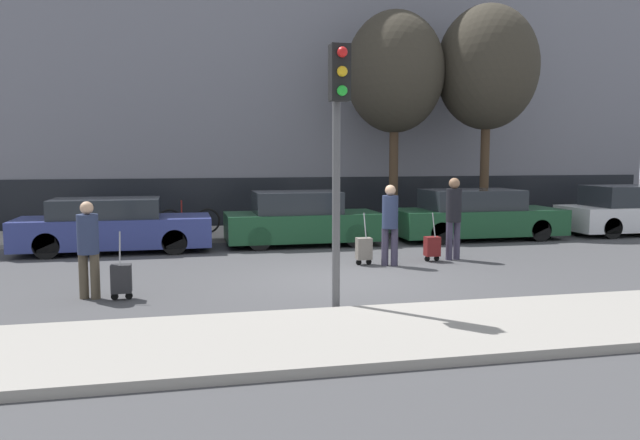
% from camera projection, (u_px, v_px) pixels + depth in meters
% --- Properties ---
extents(ground_plane, '(80.00, 80.00, 0.00)m').
position_uv_depth(ground_plane, '(345.00, 279.00, 11.80)').
color(ground_plane, '#424244').
extents(sidewalk_near, '(28.00, 2.50, 0.12)m').
position_uv_depth(sidewalk_near, '(420.00, 331.00, 8.15)').
color(sidewalk_near, gray).
rests_on(sidewalk_near, ground_plane).
extents(sidewalk_far, '(28.00, 3.00, 0.12)m').
position_uv_depth(sidewalk_far, '(285.00, 232.00, 18.58)').
color(sidewalk_far, gray).
rests_on(sidewalk_far, ground_plane).
extents(building_facade, '(28.00, 2.10, 12.48)m').
position_uv_depth(building_facade, '(268.00, 40.00, 21.06)').
color(building_facade, slate).
rests_on(building_facade, ground_plane).
extents(parked_car_0, '(4.56, 1.71, 1.30)m').
position_uv_depth(parked_car_0, '(113.00, 226.00, 15.09)').
color(parked_car_0, navy).
rests_on(parked_car_0, ground_plane).
extents(parked_car_1, '(3.99, 1.72, 1.40)m').
position_uv_depth(parked_car_1, '(301.00, 220.00, 16.26)').
color(parked_car_1, '#194728').
rests_on(parked_car_1, ground_plane).
extents(parked_car_2, '(4.69, 1.82, 1.39)m').
position_uv_depth(parked_car_2, '(476.00, 216.00, 17.38)').
color(parked_car_2, '#194728').
rests_on(parked_car_2, ground_plane).
extents(parked_car_3, '(4.04, 1.76, 1.44)m').
position_uv_depth(parked_car_3, '(630.00, 212.00, 18.46)').
color(parked_car_3, silver).
rests_on(parked_car_3, ground_plane).
extents(pedestrian_left, '(0.34, 0.34, 1.60)m').
position_uv_depth(pedestrian_left, '(88.00, 244.00, 10.13)').
color(pedestrian_left, '#4C4233').
rests_on(pedestrian_left, ground_plane).
extents(trolley_left, '(0.34, 0.29, 1.12)m').
position_uv_depth(trolley_left, '(121.00, 279.00, 10.11)').
color(trolley_left, '#262628').
rests_on(trolley_left, ground_plane).
extents(pedestrian_center, '(0.34, 0.34, 1.72)m').
position_uv_depth(pedestrian_center, '(390.00, 220.00, 13.16)').
color(pedestrian_center, '#383347').
rests_on(pedestrian_center, ground_plane).
extents(trolley_center, '(0.34, 0.29, 1.12)m').
position_uv_depth(trolley_center, '(364.00, 249.00, 13.32)').
color(trolley_center, slate).
rests_on(trolley_center, ground_plane).
extents(pedestrian_right, '(0.35, 0.34, 1.84)m').
position_uv_depth(pedestrian_right, '(454.00, 213.00, 13.91)').
color(pedestrian_right, '#383347').
rests_on(pedestrian_right, ground_plane).
extents(trolley_right, '(0.34, 0.29, 1.09)m').
position_uv_depth(trolley_right, '(432.00, 246.00, 13.77)').
color(trolley_right, maroon).
rests_on(trolley_right, ground_plane).
extents(traffic_light, '(0.28, 0.47, 3.92)m').
position_uv_depth(traffic_light, '(338.00, 125.00, 9.05)').
color(traffic_light, '#515154').
rests_on(traffic_light, ground_plane).
extents(parked_bicycle, '(1.77, 0.06, 0.96)m').
position_uv_depth(parked_bicycle, '(189.00, 221.00, 17.56)').
color(parked_bicycle, black).
rests_on(parked_bicycle, sidewalk_far).
extents(bare_tree_near_crossing, '(3.03, 3.03, 6.61)m').
position_uv_depth(bare_tree_near_crossing, '(395.00, 73.00, 19.07)').
color(bare_tree_near_crossing, '#4C3826').
rests_on(bare_tree_near_crossing, sidewalk_far).
extents(bare_tree_down_street, '(3.14, 3.14, 6.84)m').
position_uv_depth(bare_tree_down_street, '(487.00, 68.00, 19.28)').
color(bare_tree_down_street, '#4C3826').
rests_on(bare_tree_down_street, sidewalk_far).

